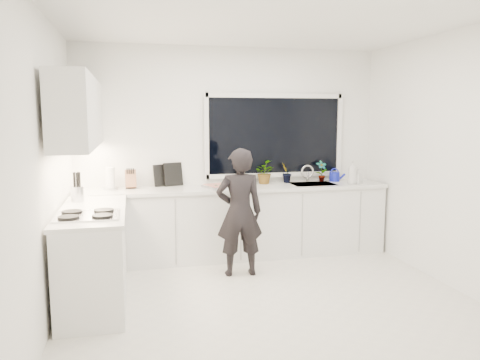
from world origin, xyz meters
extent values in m
cube|color=beige|center=(0.00, 0.00, -0.01)|extent=(4.00, 3.50, 0.02)
cube|color=white|center=(0.00, 1.76, 1.35)|extent=(4.00, 0.02, 2.70)
cube|color=white|center=(-2.01, 0.00, 1.35)|extent=(0.02, 3.50, 2.70)
cube|color=white|center=(2.01, 0.00, 1.35)|extent=(0.02, 3.50, 2.70)
cube|color=white|center=(0.00, 0.00, 2.71)|extent=(4.00, 3.50, 0.02)
cube|color=black|center=(0.60, 1.73, 1.55)|extent=(1.80, 0.02, 1.00)
cube|color=white|center=(0.00, 1.45, 0.44)|extent=(3.92, 0.58, 0.88)
cube|color=white|center=(-1.67, 0.35, 0.44)|extent=(0.58, 1.60, 0.88)
cube|color=silver|center=(0.00, 1.44, 0.90)|extent=(3.94, 0.62, 0.04)
cube|color=silver|center=(-1.67, 0.35, 0.90)|extent=(0.62, 1.60, 0.04)
cube|color=white|center=(-1.79, 0.70, 1.85)|extent=(0.34, 2.10, 0.70)
cube|color=silver|center=(1.05, 1.45, 0.87)|extent=(0.58, 0.42, 0.14)
cylinder|color=silver|center=(1.05, 1.65, 1.03)|extent=(0.03, 0.03, 0.22)
cube|color=black|center=(-1.69, 0.00, 0.94)|extent=(0.56, 0.48, 0.03)
imported|color=black|center=(-0.11, 0.76, 0.73)|extent=(0.55, 0.38, 1.46)
cube|color=silver|center=(-0.15, 1.42, 0.94)|extent=(0.58, 0.50, 0.03)
cube|color=#B73418|center=(-0.15, 1.42, 0.95)|extent=(0.53, 0.44, 0.01)
cylinder|color=#121BAA|center=(1.43, 1.61, 0.98)|extent=(0.19, 0.19, 0.13)
cylinder|color=white|center=(-1.54, 1.55, 1.05)|extent=(0.14, 0.14, 0.26)
cube|color=#8D6041|center=(-1.30, 1.59, 1.03)|extent=(0.14, 0.11, 0.22)
cylinder|color=#BBBBC0|center=(-1.85, 0.80, 1.00)|extent=(0.14, 0.14, 0.16)
cube|color=black|center=(-0.91, 1.69, 1.06)|extent=(0.21, 0.10, 0.28)
cube|color=black|center=(-0.77, 1.69, 1.07)|extent=(0.24, 0.10, 0.30)
imported|color=#26662D|center=(0.10, 1.61, 1.07)|extent=(0.20, 0.20, 0.30)
imported|color=#26662D|center=(0.41, 1.61, 1.07)|extent=(0.26, 0.29, 0.31)
imported|color=#26662D|center=(0.73, 1.61, 1.06)|extent=(0.19, 0.19, 0.27)
imported|color=#26662D|center=(1.24, 1.61, 1.07)|extent=(0.16, 0.11, 0.29)
imported|color=#D8BF66|center=(1.54, 1.30, 1.08)|extent=(0.17, 0.17, 0.32)
imported|color=#D8BF66|center=(1.62, 1.30, 1.02)|extent=(0.12, 0.12, 0.20)
camera|label=1|loc=(-1.29, -4.30, 1.82)|focal=35.00mm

